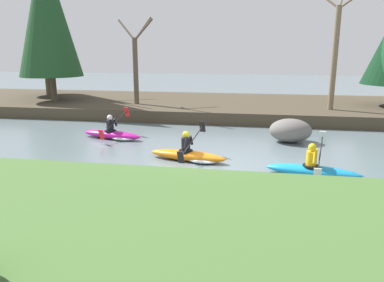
{
  "coord_description": "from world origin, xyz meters",
  "views": [
    {
      "loc": [
        1.46,
        -11.33,
        3.65
      ],
      "look_at": [
        -0.72,
        1.08,
        0.55
      ],
      "focal_mm": 35.0,
      "sensor_mm": 36.0,
      "label": 1
    }
  ],
  "objects": [
    {
      "name": "kayaker_trailing",
      "position": [
        -4.38,
        3.09,
        0.2
      ],
      "size": [
        2.79,
        2.06,
        1.2
      ],
      "rotation": [
        0.0,
        0.0,
        -0.21
      ],
      "color": "#C61999",
      "rests_on": "ground"
    },
    {
      "name": "conifer_tree_far_left",
      "position": [
        -12.49,
        12.01,
        5.54
      ],
      "size": [
        3.19,
        3.19,
        8.33
      ],
      "color": "#7A664C",
      "rests_on": "riverbank_far"
    },
    {
      "name": "ground_plane",
      "position": [
        0.0,
        0.0,
        0.0
      ],
      "size": [
        90.0,
        90.0,
        0.0
      ],
      "primitive_type": "plane",
      "color": "slate"
    },
    {
      "name": "kayaker_lead",
      "position": [
        3.25,
        -0.46,
        0.2
      ],
      "size": [
        2.79,
        2.06,
        1.2
      ],
      "rotation": [
        0.0,
        0.0,
        -0.19
      ],
      "color": "#1993D6",
      "rests_on": "ground"
    },
    {
      "name": "riverbank_near",
      "position": [
        0.0,
        -6.52,
        0.43
      ],
      "size": [
        44.0,
        7.29,
        0.86
      ],
      "color": "#476B33",
      "rests_on": "ground"
    },
    {
      "name": "kayaker_middle",
      "position": [
        -0.68,
        0.53,
        0.2
      ],
      "size": [
        2.79,
        2.06,
        1.2
      ],
      "rotation": [
        0.0,
        0.0,
        -0.21
      ],
      "color": "orange",
      "rests_on": "ground"
    },
    {
      "name": "riverbank_far",
      "position": [
        0.0,
        10.91,
        0.31
      ],
      "size": [
        44.0,
        8.6,
        0.62
      ],
      "color": "#473D2D",
      "rests_on": "ground"
    },
    {
      "name": "bare_tree_upstream",
      "position": [
        -12.28,
        11.97,
        4.28
      ],
      "size": [
        4.25,
        4.2,
        7.78
      ],
      "color": "brown",
      "rests_on": "riverbank_far"
    },
    {
      "name": "bare_tree_mid_downstream",
      "position": [
        5.21,
        8.8,
        3.82
      ],
      "size": [
        3.74,
        3.69,
        6.8
      ],
      "color": "#7A664C",
      "rests_on": "riverbank_far"
    },
    {
      "name": "conifer_tree_left",
      "position": [
        -10.59,
        9.34,
        5.74
      ],
      "size": [
        3.62,
        3.62,
        8.78
      ],
      "color": "brown",
      "rests_on": "riverbank_far"
    },
    {
      "name": "bare_tree_mid_upstream",
      "position": [
        -5.29,
        9.04,
        2.9
      ],
      "size": [
        2.71,
        2.67,
        4.83
      ],
      "color": "brown",
      "rests_on": "riverbank_far"
    },
    {
      "name": "boulder_midstream",
      "position": [
        2.82,
        3.82,
        0.47
      ],
      "size": [
        1.67,
        1.31,
        0.95
      ],
      "color": "slate",
      "rests_on": "ground"
    }
  ]
}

